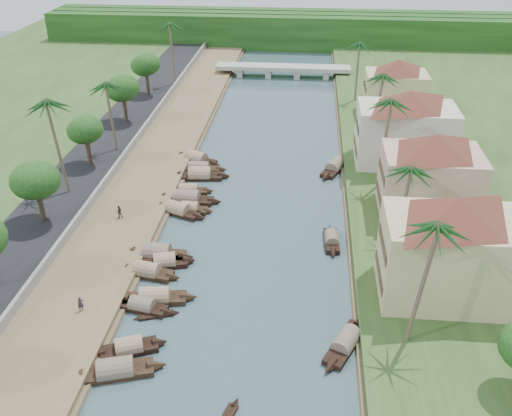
# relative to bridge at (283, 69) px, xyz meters

# --- Properties ---
(ground) EXTENTS (220.00, 220.00, 0.00)m
(ground) POSITION_rel_bridge_xyz_m (-0.00, -72.00, -1.72)
(ground) COLOR #385055
(ground) RESTS_ON ground
(left_bank) EXTENTS (10.00, 180.00, 0.80)m
(left_bank) POSITION_rel_bridge_xyz_m (-16.00, -52.00, -1.32)
(left_bank) COLOR brown
(left_bank) RESTS_ON ground
(right_bank) EXTENTS (16.00, 180.00, 1.20)m
(right_bank) POSITION_rel_bridge_xyz_m (19.00, -52.00, -1.12)
(right_bank) COLOR #2C471C
(right_bank) RESTS_ON ground
(road) EXTENTS (8.00, 180.00, 1.40)m
(road) POSITION_rel_bridge_xyz_m (-24.50, -52.00, -1.02)
(road) COLOR black
(road) RESTS_ON ground
(retaining_wall) EXTENTS (0.40, 180.00, 1.10)m
(retaining_wall) POSITION_rel_bridge_xyz_m (-20.20, -52.00, -0.37)
(retaining_wall) COLOR slate
(retaining_wall) RESTS_ON left_bank
(treeline) EXTENTS (120.00, 14.00, 8.00)m
(treeline) POSITION_rel_bridge_xyz_m (-0.00, 28.00, 2.28)
(treeline) COLOR #0E340E
(treeline) RESTS_ON ground
(bridge) EXTENTS (28.00, 4.00, 2.40)m
(bridge) POSITION_rel_bridge_xyz_m (0.00, 0.00, 0.00)
(bridge) COLOR #9D9D93
(bridge) RESTS_ON ground
(building_near) EXTENTS (14.85, 14.85, 10.20)m
(building_near) POSITION_rel_bridge_xyz_m (18.99, -74.00, 4.66)
(building_near) COLOR #C9B387
(building_near) RESTS_ON right_bank
(building_mid) EXTENTS (14.11, 14.11, 9.70)m
(building_mid) POSITION_rel_bridge_xyz_m (19.99, -58.00, 4.41)
(building_mid) COLOR #CFAD92
(building_mid) RESTS_ON right_bank
(building_far) EXTENTS (15.59, 15.59, 10.20)m
(building_far) POSITION_rel_bridge_xyz_m (18.99, -44.00, 4.66)
(building_far) COLOR beige
(building_far) RESTS_ON right_bank
(building_distant) EXTENTS (12.62, 12.62, 9.20)m
(building_distant) POSITION_rel_bridge_xyz_m (19.99, -24.00, 4.16)
(building_distant) COLOR #C9B387
(building_distant) RESTS_ON right_bank
(sampan_0) EXTENTS (8.65, 4.12, 2.24)m
(sampan_0) POSITION_rel_bridge_xyz_m (-8.97, -85.88, -1.31)
(sampan_0) COLOR black
(sampan_0) RESTS_ON ground
(sampan_1) EXTENTS (6.81, 3.98, 2.04)m
(sampan_1) POSITION_rel_bridge_xyz_m (-8.62, -83.20, -1.31)
(sampan_1) COLOR black
(sampan_1) RESTS_ON ground
(sampan_2) EXTENTS (8.49, 2.90, 2.20)m
(sampan_2) POSITION_rel_bridge_xyz_m (-8.16, -76.28, -1.31)
(sampan_2) COLOR black
(sampan_2) RESTS_ON ground
(sampan_3) EXTENTS (6.86, 2.71, 1.86)m
(sampan_3) POSITION_rel_bridge_xyz_m (-9.01, -77.65, -1.32)
(sampan_3) COLOR black
(sampan_3) RESTS_ON ground
(sampan_4) EXTENTS (7.59, 2.91, 2.13)m
(sampan_4) POSITION_rel_bridge_xyz_m (-9.97, -72.20, -1.31)
(sampan_4) COLOR black
(sampan_4) RESTS_ON ground
(sampan_5) EXTENTS (6.85, 3.35, 2.14)m
(sampan_5) POSITION_rel_bridge_xyz_m (-8.59, -70.36, -1.31)
(sampan_5) COLOR black
(sampan_5) RESTS_ON ground
(sampan_6) EXTENTS (8.43, 2.39, 2.46)m
(sampan_6) POSITION_rel_bridge_xyz_m (-9.81, -68.89, -1.30)
(sampan_6) COLOR black
(sampan_6) RESTS_ON ground
(sampan_7) EXTENTS (8.18, 4.69, 2.18)m
(sampan_7) POSITION_rel_bridge_xyz_m (-9.58, -59.35, -1.31)
(sampan_7) COLOR black
(sampan_7) RESTS_ON ground
(sampan_8) EXTENTS (6.15, 1.88, 1.93)m
(sampan_8) POSITION_rel_bridge_xyz_m (-8.24, -58.84, -1.31)
(sampan_8) COLOR black
(sampan_8) RESTS_ON ground
(sampan_9) EXTENTS (9.47, 2.41, 2.35)m
(sampan_9) POSITION_rel_bridge_xyz_m (-9.15, -56.28, -1.30)
(sampan_9) COLOR black
(sampan_9) RESTS_ON ground
(sampan_10) EXTENTS (6.92, 2.27, 1.92)m
(sampan_10) POSITION_rel_bridge_xyz_m (-9.35, -54.09, -1.32)
(sampan_10) COLOR black
(sampan_10) RESTS_ON ground
(sampan_11) EXTENTS (8.84, 2.65, 2.47)m
(sampan_11) POSITION_rel_bridge_xyz_m (-8.73, -49.49, -1.30)
(sampan_11) COLOR black
(sampan_11) RESTS_ON ground
(sampan_12) EXTENTS (8.28, 1.88, 1.99)m
(sampan_12) POSITION_rel_bridge_xyz_m (-9.27, -47.23, -1.31)
(sampan_12) COLOR black
(sampan_12) RESTS_ON ground
(sampan_13) EXTENTS (8.59, 5.25, 2.34)m
(sampan_13) POSITION_rel_bridge_xyz_m (-10.20, -44.21, -1.30)
(sampan_13) COLOR black
(sampan_13) RESTS_ON ground
(sampan_14) EXTENTS (5.05, 8.30, 2.07)m
(sampan_14) POSITION_rel_bridge_xyz_m (9.77, -80.82, -1.31)
(sampan_14) COLOR black
(sampan_14) RESTS_ON ground
(sampan_15) EXTENTS (1.76, 6.78, 1.86)m
(sampan_15) POSITION_rel_bridge_xyz_m (8.91, -64.32, -1.32)
(sampan_15) COLOR black
(sampan_15) RESTS_ON ground
(sampan_16) EXTENTS (5.14, 9.28, 2.26)m
(sampan_16) POSITION_rel_bridge_xyz_m (9.78, -44.96, -1.31)
(sampan_16) COLOR black
(sampan_16) RESTS_ON ground
(canoe_1) EXTENTS (4.38, 2.12, 0.71)m
(canoe_1) POSITION_rel_bridge_xyz_m (-7.46, -78.47, -1.62)
(canoe_1) COLOR black
(canoe_1) RESTS_ON ground
(canoe_2) EXTENTS (4.99, 1.37, 0.72)m
(canoe_2) POSITION_rel_bridge_xyz_m (-10.59, -48.19, -1.62)
(canoe_2) COLOR black
(canoe_2) RESTS_ON ground
(palm_0) EXTENTS (3.20, 3.20, 12.95)m
(palm_0) POSITION_rel_bridge_xyz_m (15.00, -80.87, 10.60)
(palm_0) COLOR brown
(palm_0) RESTS_ON ground
(palm_1) EXTENTS (3.20, 3.20, 10.13)m
(palm_1) POSITION_rel_bridge_xyz_m (16.00, -64.70, 7.87)
(palm_1) COLOR brown
(palm_1) RESTS_ON ground
(palm_2) EXTENTS (3.20, 3.20, 13.06)m
(palm_2) POSITION_rel_bridge_xyz_m (15.00, -52.20, 10.69)
(palm_2) COLOR brown
(palm_2) RESTS_ON ground
(palm_3) EXTENTS (3.20, 3.20, 10.86)m
(palm_3) POSITION_rel_bridge_xyz_m (16.00, -33.72, 8.57)
(palm_3) COLOR brown
(palm_3) RESTS_ON ground
(palm_5) EXTENTS (3.20, 3.20, 13.31)m
(palm_5) POSITION_rel_bridge_xyz_m (-24.00, -57.58, 11.13)
(palm_5) COLOR brown
(palm_5) RESTS_ON ground
(palm_6) EXTENTS (3.20, 3.20, 11.34)m
(palm_6) POSITION_rel_bridge_xyz_m (-22.00, -43.99, 9.24)
(palm_6) COLOR brown
(palm_6) RESTS_ON ground
(palm_7) EXTENTS (3.20, 3.20, 11.76)m
(palm_7) POSITION_rel_bridge_xyz_m (14.00, -17.66, 9.44)
(palm_7) COLOR brown
(palm_7) RESTS_ON ground
(palm_8) EXTENTS (3.20, 3.20, 12.98)m
(palm_8) POSITION_rel_bridge_xyz_m (-20.50, -11.65, 10.81)
(palm_8) COLOR brown
(palm_8) RESTS_ON ground
(tree_2) EXTENTS (5.03, 5.03, 7.17)m
(tree_2) POSITION_rel_bridge_xyz_m (-24.00, -64.72, 4.70)
(tree_2) COLOR #473528
(tree_2) RESTS_ON ground
(tree_3) EXTENTS (4.39, 4.39, 6.81)m
(tree_3) POSITION_rel_bridge_xyz_m (-24.00, -49.25, 4.59)
(tree_3) COLOR #473528
(tree_3) RESTS_ON ground
(tree_4) EXTENTS (4.93, 4.93, 7.48)m
(tree_4) POSITION_rel_bridge_xyz_m (-24.00, -32.28, 5.04)
(tree_4) COLOR #473528
(tree_4) RESTS_ON ground
(tree_5) EXTENTS (4.74, 4.74, 7.44)m
(tree_5) POSITION_rel_bridge_xyz_m (-24.00, -18.25, 5.08)
(tree_5) COLOR #473528
(tree_5) RESTS_ON ground
(tree_6) EXTENTS (4.23, 4.23, 6.41)m
(tree_6) POSITION_rel_bridge_xyz_m (24.00, -43.85, 4.05)
(tree_6) COLOR #473528
(tree_6) RESTS_ON ground
(person_near) EXTENTS (0.65, 0.62, 1.50)m
(person_near) POSITION_rel_bridge_xyz_m (-14.21, -79.22, -0.17)
(person_near) COLOR #23242B
(person_near) RESTS_ON left_bank
(person_far) EXTENTS (0.94, 0.89, 1.53)m
(person_far) POSITION_rel_bridge_xyz_m (-15.89, -62.30, -0.16)
(person_far) COLOR #2E2720
(person_far) RESTS_ON left_bank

